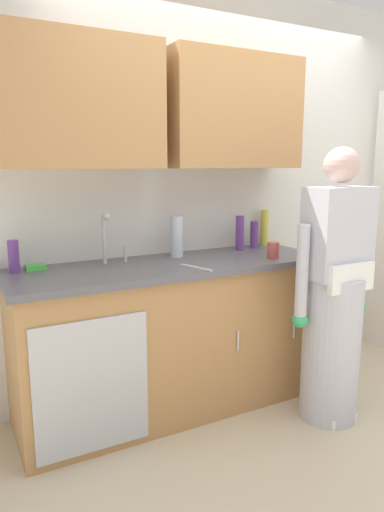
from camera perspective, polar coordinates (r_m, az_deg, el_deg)
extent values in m
plane|color=beige|center=(2.93, 14.61, -20.59)|extent=(9.00, 9.00, 0.00)
cube|color=silver|center=(3.34, 3.39, 8.13)|extent=(4.80, 0.10, 2.70)
cube|color=#B27F4C|center=(2.74, -13.79, 17.69)|extent=(0.91, 0.34, 0.70)
cube|color=#B27F4C|center=(3.14, 4.80, 17.06)|extent=(0.91, 0.34, 0.70)
cube|color=#B27F4C|center=(2.97, -2.43, -10.10)|extent=(1.90, 0.60, 0.90)
cube|color=#B7BABF|center=(2.53, -12.04, -15.38)|extent=(0.60, 0.01, 0.72)
cylinder|color=silver|center=(2.83, 5.64, -10.22)|extent=(0.01, 0.01, 0.12)
cylinder|color=silver|center=(3.08, 12.35, -8.67)|extent=(0.01, 0.01, 0.12)
cube|color=#595960|center=(2.83, -2.51, -1.19)|extent=(1.96, 0.66, 0.04)
cube|color=#B7BABF|center=(2.71, -8.78, -1.97)|extent=(0.50, 0.36, 0.03)
cylinder|color=#B7BABF|center=(2.80, -10.68, 2.05)|extent=(0.02, 0.02, 0.30)
sphere|color=#B7BABF|center=(2.73, -10.40, 4.78)|extent=(0.04, 0.04, 0.04)
cylinder|color=#B7BABF|center=(2.86, -8.13, 0.28)|extent=(0.02, 0.02, 0.10)
cube|color=white|center=(3.13, 16.43, -17.85)|extent=(0.20, 0.26, 0.06)
cylinder|color=silver|center=(2.97, 16.59, -10.75)|extent=(0.34, 0.34, 0.88)
cube|color=silver|center=(2.79, 17.38, 2.74)|extent=(0.38, 0.22, 0.52)
sphere|color=#C9A59C|center=(2.77, 17.84, 10.55)|extent=(0.20, 0.20, 0.20)
cube|color=white|center=(2.75, 18.87, -2.55)|extent=(0.32, 0.04, 0.16)
cylinder|color=silver|center=(2.69, 13.36, -2.03)|extent=(0.07, 0.07, 0.55)
sphere|color=#33B266|center=(2.76, 13.11, -7.59)|extent=(0.09, 0.09, 0.09)
cylinder|color=silver|center=(3.01, 19.95, -1.02)|extent=(0.07, 0.07, 0.55)
sphere|color=#33B266|center=(3.07, 19.62, -6.04)|extent=(0.09, 0.09, 0.09)
cylinder|color=#66388C|center=(2.72, -20.95, -0.06)|extent=(0.06, 0.06, 0.18)
cylinder|color=silver|center=(2.98, -1.87, 2.39)|extent=(0.08, 0.08, 0.26)
cylinder|color=#66388C|center=(3.23, 5.85, 2.81)|extent=(0.06, 0.06, 0.24)
cylinder|color=#66388C|center=(3.33, 7.61, 2.60)|extent=(0.06, 0.06, 0.19)
cylinder|color=#D8D14C|center=(3.46, 8.85, 3.45)|extent=(0.06, 0.06, 0.26)
cylinder|color=#B24C47|center=(2.98, 9.87, 0.69)|extent=(0.08, 0.08, 0.10)
cube|color=silver|center=(2.67, 0.52, -1.40)|extent=(0.09, 0.24, 0.01)
cube|color=#4CBF4C|center=(2.76, -18.56, -1.32)|extent=(0.11, 0.07, 0.03)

